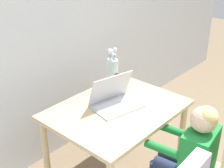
{
  "coord_description": "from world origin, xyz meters",
  "views": [
    {
      "loc": [
        -1.52,
        0.14,
        1.94
      ],
      "look_at": [
        0.05,
        1.53,
        0.91
      ],
      "focal_mm": 50.0,
      "sensor_mm": 36.0,
      "label": 1
    }
  ],
  "objects_px": {
    "water_bottle": "(117,86)",
    "flower_vase": "(112,72)",
    "laptop": "(114,99)",
    "person_seated": "(190,151)"
  },
  "relations": [
    {
      "from": "laptop",
      "to": "water_bottle",
      "type": "relative_size",
      "value": 2.15
    },
    {
      "from": "person_seated",
      "to": "flower_vase",
      "type": "height_order",
      "value": "flower_vase"
    },
    {
      "from": "person_seated",
      "to": "flower_vase",
      "type": "relative_size",
      "value": 2.69
    },
    {
      "from": "person_seated",
      "to": "flower_vase",
      "type": "distance_m",
      "value": 0.93
    },
    {
      "from": "person_seated",
      "to": "laptop",
      "type": "distance_m",
      "value": 0.68
    },
    {
      "from": "water_bottle",
      "to": "flower_vase",
      "type": "bearing_deg",
      "value": 55.72
    },
    {
      "from": "laptop",
      "to": "flower_vase",
      "type": "distance_m",
      "value": 0.32
    },
    {
      "from": "person_seated",
      "to": "laptop",
      "type": "xyz_separation_m",
      "value": [
        -0.02,
        0.65,
        0.17
      ]
    },
    {
      "from": "water_bottle",
      "to": "laptop",
      "type": "bearing_deg",
      "value": -146.67
    },
    {
      "from": "person_seated",
      "to": "water_bottle",
      "type": "distance_m",
      "value": 0.78
    }
  ]
}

